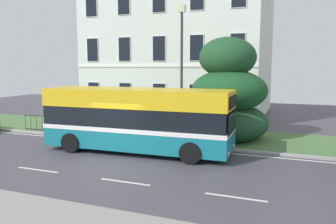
# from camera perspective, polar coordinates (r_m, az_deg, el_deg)

# --- Properties ---
(ground_plane) EXTENTS (60.00, 56.00, 0.18)m
(ground_plane) POSITION_cam_1_polar(r_m,az_deg,el_deg) (15.85, -8.85, -7.67)
(ground_plane) COLOR #47424B
(georgian_townhouse) EXTENTS (14.57, 10.98, 13.03)m
(georgian_townhouse) POSITION_cam_1_polar(r_m,az_deg,el_deg) (30.22, 2.53, 12.43)
(georgian_townhouse) COLOR silver
(georgian_townhouse) RESTS_ON ground_plane
(iron_verge_railing) EXTENTS (13.31, 0.04, 0.97)m
(iron_verge_railing) POSITION_cam_1_polar(r_m,az_deg,el_deg) (19.56, -8.87, -2.82)
(iron_verge_railing) COLOR black
(iron_verge_railing) RESTS_ON ground_plane
(evergreen_tree) EXTENTS (4.74, 4.74, 5.93)m
(evergreen_tree) POSITION_cam_1_polar(r_m,az_deg,el_deg) (19.28, 10.00, 2.29)
(evergreen_tree) COLOR #423328
(evergreen_tree) RESTS_ON ground_plane
(single_decker_bus) EXTENTS (9.27, 2.98, 3.09)m
(single_decker_bus) POSITION_cam_1_polar(r_m,az_deg,el_deg) (16.47, -5.14, -1.17)
(single_decker_bus) COLOR #146E7F
(single_decker_bus) RESTS_ON ground_plane
(street_lamp_post) EXTENTS (0.36, 0.24, 7.24)m
(street_lamp_post) POSITION_cam_1_polar(r_m,az_deg,el_deg) (18.25, 2.31, 7.93)
(street_lamp_post) COLOR #333338
(street_lamp_post) RESTS_ON ground_plane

